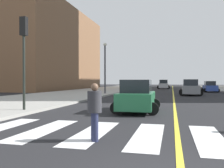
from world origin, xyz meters
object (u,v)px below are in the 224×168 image
Objects in this scene: car_silver_nearest at (164,85)px; street_lamp at (105,63)px; car_green_third at (137,97)px; car_blue_fourth at (210,87)px; traffic_light_far_corner at (24,45)px; car_gray_second at (190,88)px; pedestrian_crossing at (95,109)px.

street_lamp reaches higher than car_silver_nearest.
street_lamp is at bearing 109.95° from car_green_third.
car_green_third reaches higher than car_blue_fourth.
car_gray_second is at bearing 61.92° from traffic_light_far_corner.
car_blue_fourth is at bearing 72.85° from car_green_third.
car_blue_fourth is at bearing 140.88° from pedestrian_crossing.
traffic_light_far_corner is at bearing -165.46° from car_green_third.
car_green_third is (-0.13, -40.29, -0.08)m from car_silver_nearest.
street_lamp reaches higher than car_blue_fourth.
car_green_third is 6.77m from traffic_light_far_corner.
car_gray_second is 21.25m from traffic_light_far_corner.
street_lamp is (-6.06, 23.12, 3.07)m from pedestrian_crossing.
street_lamp reaches higher than car_green_third.
car_gray_second is at bearing 75.49° from car_green_third.
car_silver_nearest is 47.09m from pedestrian_crossing.
car_green_third is at bearing 15.75° from traffic_light_far_corner.
car_blue_fourth is (7.37, -14.03, -0.13)m from car_silver_nearest.
car_silver_nearest is 1.03× the size of car_gray_second.
pedestrian_crossing is at bearing -93.39° from car_green_third.
car_green_third is 1.06× the size of car_blue_fourth.
street_lamp is at bearing 168.77° from pedestrian_crossing.
pedestrian_crossing is (-0.39, -47.09, -0.00)m from car_silver_nearest.
car_gray_second is at bearing 3.35° from street_lamp.
pedestrian_crossing is at bearing -42.23° from traffic_light_far_corner.
traffic_light_far_corner is at bearing 63.19° from car_gray_second.
car_blue_fourth is (7.50, 26.26, -0.05)m from car_green_third.
car_gray_second reaches higher than car_green_third.
pedestrian_crossing is at bearing 75.50° from car_blue_fourth.
street_lamp is at bearing 4.62° from car_gray_second.
car_silver_nearest is 40.29m from car_green_third.
car_silver_nearest is 2.66× the size of pedestrian_crossing.
car_silver_nearest is 0.69× the size of street_lamp.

